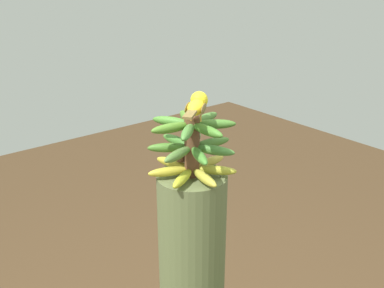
% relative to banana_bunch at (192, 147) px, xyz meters
% --- Properties ---
extents(banana_bunch, '(0.32, 0.32, 0.22)m').
position_rel_banana_bunch_xyz_m(banana_bunch, '(0.00, 0.00, 0.00)').
color(banana_bunch, brown).
rests_on(banana_bunch, banana_tree).
extents(perched_bird, '(0.20, 0.16, 0.09)m').
position_rel_banana_bunch_xyz_m(perched_bird, '(0.01, 0.03, 0.16)').
color(perched_bird, '#C68933').
rests_on(perched_bird, banana_bunch).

